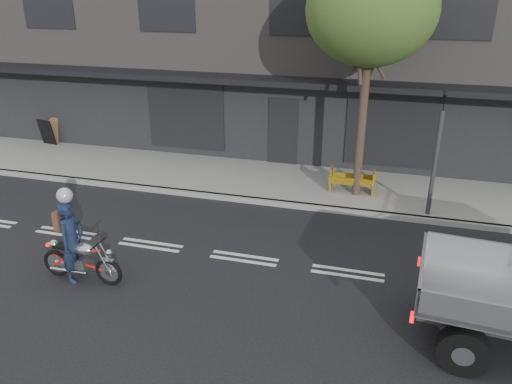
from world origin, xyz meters
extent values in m
plane|color=black|center=(0.00, 0.00, 0.00)|extent=(80.00, 80.00, 0.00)
cube|color=gray|center=(0.00, 4.70, 0.07)|extent=(32.00, 3.20, 0.15)
cube|color=gray|center=(0.00, 3.10, 0.07)|extent=(32.00, 0.20, 0.15)
cube|color=slate|center=(0.00, 11.30, 4.00)|extent=(26.00, 10.00, 8.00)
cylinder|color=#382B21|center=(2.20, 4.20, 2.00)|extent=(0.24, 0.24, 4.00)
ellipsoid|color=#3B541F|center=(2.20, 4.20, 5.30)|extent=(3.40, 3.40, 2.89)
cylinder|color=#2D2D30|center=(4.20, 3.35, 1.50)|extent=(0.12, 0.12, 3.00)
imported|color=black|center=(4.20, 3.35, 3.25)|extent=(0.08, 0.10, 0.50)
torus|color=black|center=(-3.76, -1.76, 0.30)|extent=(0.63, 0.10, 0.63)
torus|color=black|center=(-2.46, -1.78, 0.30)|extent=(0.63, 0.10, 0.63)
cube|color=#2D2D30|center=(-3.16, -1.77, 0.40)|extent=(0.32, 0.22, 0.26)
ellipsoid|color=silver|center=(-3.01, -1.77, 0.78)|extent=(0.51, 0.30, 0.26)
cube|color=black|center=(-3.46, -1.76, 0.76)|extent=(0.50, 0.23, 0.08)
cylinder|color=black|center=(-2.63, -1.78, 0.96)|extent=(0.05, 0.56, 0.04)
imported|color=#142038|center=(-3.26, -1.77, 0.91)|extent=(0.45, 0.67, 1.83)
cylinder|color=black|center=(4.50, -2.53, 0.42)|extent=(0.87, 0.38, 0.84)
cylinder|color=black|center=(4.66, -0.65, 0.42)|extent=(0.87, 0.38, 0.84)
camera|label=1|loc=(2.96, -9.67, 6.01)|focal=35.00mm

